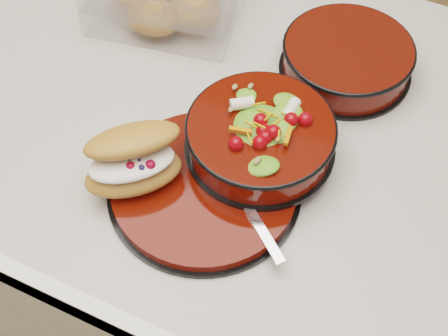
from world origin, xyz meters
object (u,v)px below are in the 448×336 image
at_px(island_counter, 172,227).
at_px(salad_bowl, 261,133).
at_px(extra_bowl, 347,58).
at_px(dinner_plate, 205,187).
at_px(croissant, 134,160).
at_px(fork, 246,204).

bearing_deg(island_counter, salad_bowl, -17.64).
height_order(island_counter, extra_bowl, extra_bowl).
distance_m(dinner_plate, extra_bowl, 0.31).
relative_size(island_counter, croissant, 7.97).
bearing_deg(croissant, salad_bowl, -1.02).
bearing_deg(extra_bowl, salad_bowl, -104.52).
height_order(island_counter, fork, fork).
bearing_deg(fork, dinner_plate, 122.07).
bearing_deg(salad_bowl, fork, -77.35).
distance_m(island_counter, dinner_plate, 0.51).
distance_m(salad_bowl, fork, 0.10).
bearing_deg(dinner_plate, island_counter, 137.30).
bearing_deg(extra_bowl, croissant, -119.33).
xyz_separation_m(croissant, extra_bowl, (0.18, 0.33, -0.03)).
bearing_deg(fork, island_counter, 94.12).
distance_m(island_counter, fork, 0.54).
xyz_separation_m(salad_bowl, croissant, (-0.13, -0.12, 0.00)).
bearing_deg(salad_bowl, dinner_plate, -116.74).
xyz_separation_m(fork, extra_bowl, (0.03, 0.31, 0.01)).
xyz_separation_m(island_counter, croissant, (0.08, -0.18, 0.50)).
height_order(salad_bowl, fork, salad_bowl).
relative_size(croissant, fork, 1.05).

